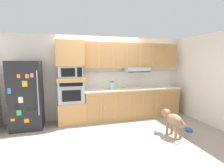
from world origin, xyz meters
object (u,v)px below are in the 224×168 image
built_in_oven (71,92)px  dog_food_bowl (188,130)px  dog (172,119)px  refrigerator (27,95)px  electric_kettle (112,86)px  screwdriver (122,88)px  microwave (71,72)px

built_in_oven → dog_food_bowl: 3.25m
dog → refrigerator: bearing=60.4°
refrigerator → electric_kettle: (2.31, 0.02, 0.15)m
screwdriver → dog: bearing=-65.5°
dog → electric_kettle: bearing=29.4°
dog → screwdriver: bearing=18.2°
screwdriver → electric_kettle: 0.37m
refrigerator → screwdriver: 2.67m
refrigerator → electric_kettle: bearing=0.5°
screwdriver → electric_kettle: electric_kettle is taller
electric_kettle → dog_food_bowl: 2.34m
dog_food_bowl → electric_kettle: bearing=139.6°
microwave → dog_food_bowl: microwave is taller
electric_kettle → dog: (1.06, -1.47, -0.63)m
built_in_oven → screwdriver: (1.53, 0.03, 0.03)m
dog_food_bowl → refrigerator: bearing=161.0°
built_in_oven → electric_kettle: size_ratio=2.92×
screwdriver → dog_food_bowl: size_ratio=0.84×
microwave → screwdriver: microwave is taller
built_in_oven → microwave: microwave is taller
screwdriver → electric_kettle: bearing=-168.4°
electric_kettle → refrigerator: bearing=-179.5°
dog → built_in_oven: bearing=49.6°
refrigerator → microwave: refrigerator is taller
built_in_oven → dog: 2.75m
electric_kettle → screwdriver: bearing=11.6°
built_in_oven → screwdriver: bearing=0.9°
microwave → dog_food_bowl: (2.80, -1.42, -1.43)m
built_in_oven → electric_kettle: (1.18, -0.05, 0.13)m
built_in_oven → screwdriver: 1.53m
electric_kettle → dog: 1.92m
refrigerator → dog_food_bowl: 4.24m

